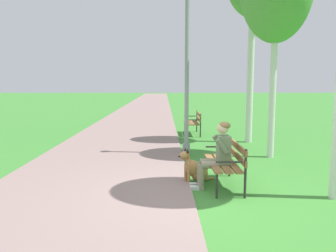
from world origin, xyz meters
TOP-DOWN VIEW (x-y plane):
  - ground_plane at (0.00, 0.00)m, footprint 120.00×120.00m
  - paved_path at (-2.01, 24.00)m, footprint 3.78×60.00m
  - park_bench_near at (0.57, 0.66)m, footprint 0.55×1.50m
  - park_bench_mid at (0.51, 7.19)m, footprint 0.55×1.50m
  - person_seated_on_near_bench at (0.36, 0.54)m, footprint 0.74×0.49m
  - dog_shepherd at (-0.01, 0.94)m, footprint 0.78×0.47m
  - lamp_post_near at (-0.01, 3.53)m, footprint 0.24×0.24m

SIDE VIEW (x-z plane):
  - ground_plane at x=0.00m, z-range 0.00..0.00m
  - paved_path at x=-2.01m, z-range 0.00..0.04m
  - dog_shepherd at x=-0.01m, z-range -0.09..0.61m
  - park_bench_near at x=0.57m, z-range 0.09..0.94m
  - park_bench_mid at x=0.51m, z-range 0.09..0.94m
  - person_seated_on_near_bench at x=0.36m, z-range 0.06..1.31m
  - lamp_post_near at x=-0.01m, z-range 0.08..4.55m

